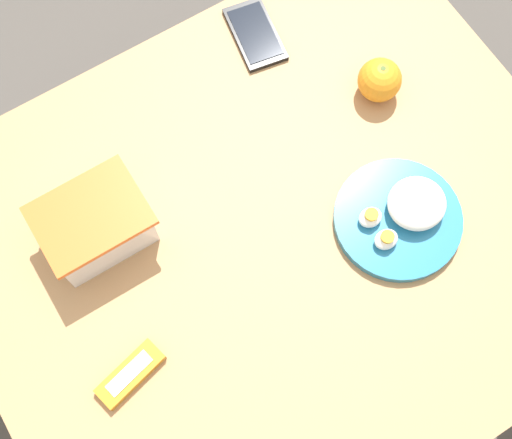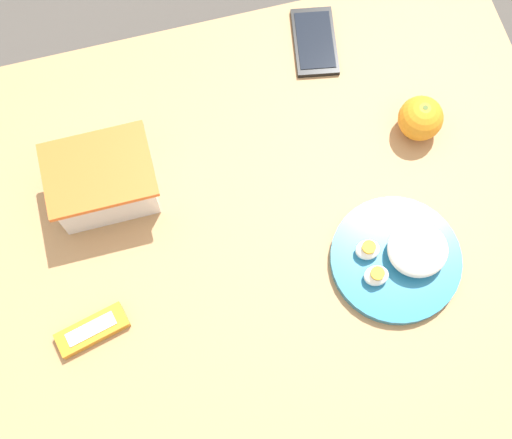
% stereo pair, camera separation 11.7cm
% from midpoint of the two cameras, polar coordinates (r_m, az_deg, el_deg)
% --- Properties ---
extents(ground_plane, '(10.00, 10.00, 0.00)m').
position_cam_midpoint_polar(ground_plane, '(1.87, -0.58, -8.22)').
color(ground_plane, '#4C4742').
extents(table, '(1.04, 0.90, 0.70)m').
position_cam_midpoint_polar(table, '(1.26, -0.85, -2.61)').
color(table, '#AD7F51').
rests_on(table, ground_plane).
extents(food_container, '(0.17, 0.13, 0.10)m').
position_cam_midpoint_polar(food_container, '(1.19, -15.39, -0.93)').
color(food_container, white).
rests_on(food_container, table).
extents(orange_fruit, '(0.08, 0.08, 0.08)m').
position_cam_midpoint_polar(orange_fruit, '(1.28, 7.28, 10.68)').
color(orange_fruit, orange).
rests_on(orange_fruit, table).
extents(rice_plate, '(0.22, 0.22, 0.06)m').
position_cam_midpoint_polar(rice_plate, '(1.20, 8.95, -0.02)').
color(rice_plate, teal).
rests_on(rice_plate, table).
extents(candy_bar, '(0.12, 0.07, 0.02)m').
position_cam_midpoint_polar(candy_bar, '(1.16, -12.94, -12.39)').
color(candy_bar, orange).
rests_on(candy_bar, table).
extents(cell_phone, '(0.10, 0.15, 0.01)m').
position_cam_midpoint_polar(cell_phone, '(1.36, -2.59, 14.30)').
color(cell_phone, black).
rests_on(cell_phone, table).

